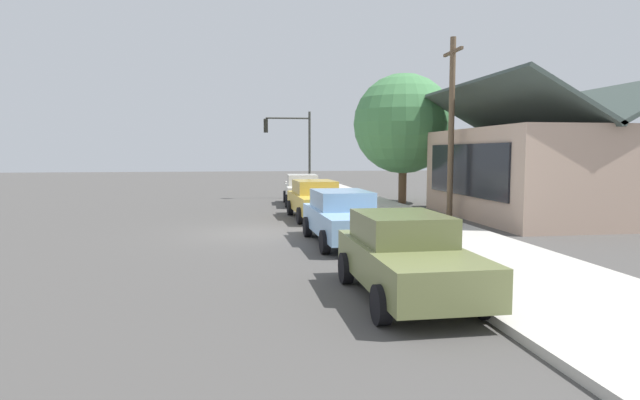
% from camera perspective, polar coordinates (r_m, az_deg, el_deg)
% --- Properties ---
extents(ground_plane, '(120.00, 120.00, 0.00)m').
position_cam_1_polar(ground_plane, '(18.19, -6.97, -3.63)').
color(ground_plane, '#4C4947').
extents(sidewalk_curb, '(60.00, 4.20, 0.16)m').
position_cam_1_polar(sidewalk_curb, '(19.16, 10.03, -2.98)').
color(sidewalk_curb, beige).
rests_on(sidewalk_curb, ground).
extents(car_ivory, '(4.43, 2.13, 1.59)m').
position_cam_1_polar(car_ivory, '(28.01, -1.91, 1.17)').
color(car_ivory, silver).
rests_on(car_ivory, ground).
extents(car_mustard, '(4.85, 2.21, 1.59)m').
position_cam_1_polar(car_mustard, '(22.04, -0.43, 0.09)').
color(car_mustard, gold).
rests_on(car_mustard, ground).
extents(car_skyblue, '(4.92, 2.18, 1.59)m').
position_cam_1_polar(car_skyblue, '(16.10, 2.64, -1.81)').
color(car_skyblue, '#8CB7E0').
rests_on(car_skyblue, ground).
extents(car_olive, '(4.40, 2.07, 1.59)m').
position_cam_1_polar(car_olive, '(10.18, 9.36, -6.01)').
color(car_olive, olive).
rests_on(car_olive, ground).
extents(storefront_building, '(9.72, 6.89, 5.64)m').
position_cam_1_polar(storefront_building, '(24.00, 22.74, 2.99)').
color(storefront_building, tan).
rests_on(storefront_building, ground).
extents(shade_tree, '(5.38, 5.38, 7.01)m').
position_cam_1_polar(shade_tree, '(28.93, 9.05, 8.18)').
color(shade_tree, brown).
rests_on(shade_tree, ground).
extents(traffic_light_main, '(0.37, 2.79, 5.20)m').
position_cam_1_polar(traffic_light_main, '(31.36, -3.08, 6.49)').
color(traffic_light_main, '#383833').
rests_on(traffic_light_main, ground).
extents(utility_pole_wooden, '(1.80, 0.24, 7.50)m').
position_cam_1_polar(utility_pole_wooden, '(22.66, 14.10, 7.95)').
color(utility_pole_wooden, brown).
rests_on(utility_pole_wooden, ground).
extents(fire_hydrant_red, '(0.22, 0.22, 0.71)m').
position_cam_1_polar(fire_hydrant_red, '(25.41, 2.07, 0.04)').
color(fire_hydrant_red, red).
rests_on(fire_hydrant_red, sidewalk_curb).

